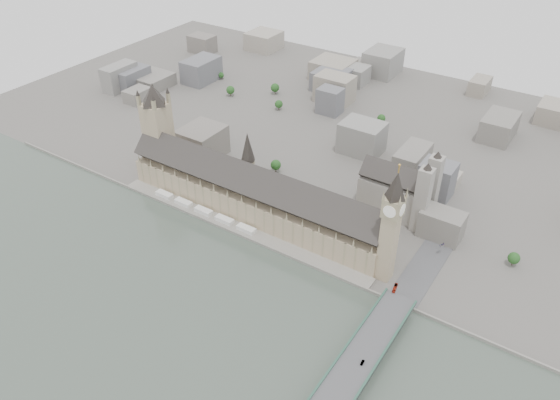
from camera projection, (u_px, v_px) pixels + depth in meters
The scene contains 16 objects.
ground at pixel (242, 225), 503.24m from camera, with size 900.00×900.00×0.00m, color #595651.
river_thames at pixel (105, 342), 390.35m from camera, with size 600.00×600.00×0.00m, color #435045.
embankment_wall at pixel (232, 232), 492.12m from camera, with size 600.00×1.50×3.00m, color gray.
river_terrace at pixel (237, 228), 497.53m from camera, with size 270.00×15.00×2.00m, color gray.
terrace_tents at pixel (204, 211), 514.21m from camera, with size 118.00×7.00×4.00m.
palace_of_westminster at pixel (254, 194), 503.71m from camera, with size 265.00×40.73×55.44m.
elizabeth_tower at pixel (392, 220), 413.16m from camera, with size 17.00×17.00×107.50m.
victoria_tower at pixel (158, 127), 544.46m from camera, with size 30.00×30.00×100.00m.
central_tower at pixel (248, 156), 492.36m from camera, with size 13.00×13.00×48.00m.
westminster_bridge at pixel (357, 365), 367.33m from camera, with size 25.00×325.00×10.25m, color #474749.
westminster_abbey at pixel (399, 191), 503.81m from camera, with size 68.00×36.00×64.00m.
city_skyline_inland at pixel (362, 109), 659.98m from camera, with size 720.00×360.00×38.00m, color gray, non-canonical shape.
park_trees at pixel (270, 185), 544.51m from camera, with size 110.00×30.00×15.00m, color #1D4619, non-canonical shape.
red_bus_north at pixel (395, 288), 418.93m from camera, with size 2.29×9.77×2.72m, color #AA2613.
car_silver at pixel (362, 363), 362.11m from camera, with size 1.59×4.55×1.50m, color gray.
car_approach at pixel (442, 245), 462.57m from camera, with size 1.99×4.89×1.42m, color gray.
Camera 1 is at (249.08, -314.13, 307.05)m, focal length 35.00 mm.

